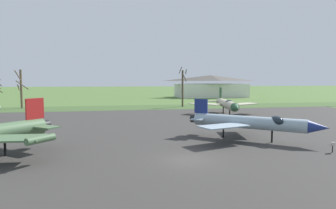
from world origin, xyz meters
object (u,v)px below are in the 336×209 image
object	(u,v)px
info_placard_front_left	(234,118)
jet_fighter_rear_center	(251,122)
jet_fighter_front_left	(227,104)
visitor_building	(211,86)
info_placard_rear_center	(333,146)

from	to	relation	value
info_placard_front_left	jet_fighter_rear_center	bearing A→B (deg)	-107.49
jet_fighter_front_left	jet_fighter_rear_center	size ratio (longest dim) A/B	1.30
jet_fighter_front_left	info_placard_front_left	world-z (taller)	jet_fighter_front_left
info_placard_front_left	visitor_building	world-z (taller)	visitor_building
jet_fighter_front_left	info_placard_front_left	size ratio (longest dim) A/B	15.89
info_placard_rear_center	jet_fighter_front_left	bearing A→B (deg)	87.38
jet_fighter_rear_center	visitor_building	distance (m)	80.77
jet_fighter_front_left	info_placard_rear_center	world-z (taller)	jet_fighter_front_left
jet_fighter_rear_center	visitor_building	xyz separation A→B (m)	(22.92, 77.42, 2.12)
jet_fighter_front_left	jet_fighter_rear_center	world-z (taller)	jet_fighter_front_left
jet_fighter_front_left	jet_fighter_rear_center	bearing A→B (deg)	-105.87
jet_fighter_front_left	visitor_building	xyz separation A→B (m)	(17.18, 57.23, 1.93)
info_placard_front_left	jet_fighter_rear_center	xyz separation A→B (m)	(-4.28, -13.59, 1.34)
info_placard_front_left	jet_fighter_rear_center	world-z (taller)	jet_fighter_rear_center
info_placard_front_left	jet_fighter_front_left	bearing A→B (deg)	77.54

